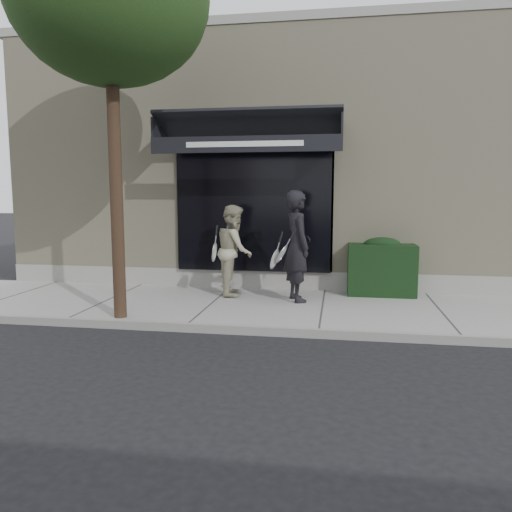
% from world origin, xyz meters
% --- Properties ---
extents(ground, '(80.00, 80.00, 0.00)m').
position_xyz_m(ground, '(0.00, 0.00, 0.00)').
color(ground, black).
rests_on(ground, ground).
extents(sidewalk, '(20.00, 3.00, 0.12)m').
position_xyz_m(sidewalk, '(0.00, 0.00, 0.06)').
color(sidewalk, gray).
rests_on(sidewalk, ground).
extents(curb, '(20.00, 0.10, 0.14)m').
position_xyz_m(curb, '(0.00, -1.55, 0.07)').
color(curb, gray).
rests_on(curb, ground).
extents(building_facade, '(14.30, 8.04, 5.64)m').
position_xyz_m(building_facade, '(-0.01, 4.96, 2.74)').
color(building_facade, beige).
rests_on(building_facade, ground).
extents(hedge, '(1.30, 0.70, 1.14)m').
position_xyz_m(hedge, '(1.10, 1.25, 0.66)').
color(hedge, black).
rests_on(hedge, sidewalk).
extents(street_tree, '(3.00, 3.00, 6.28)m').
position_xyz_m(street_tree, '(-3.20, -1.30, 4.98)').
color(street_tree, black).
rests_on(street_tree, ground).
extents(pedestrian_front, '(0.85, 0.96, 2.05)m').
position_xyz_m(pedestrian_front, '(-0.49, 0.41, 1.14)').
color(pedestrian_front, black).
rests_on(pedestrian_front, sidewalk).
extents(pedestrian_back, '(0.85, 0.98, 1.77)m').
position_xyz_m(pedestrian_back, '(-1.75, 0.79, 1.00)').
color(pedestrian_back, '#B2AD8E').
rests_on(pedestrian_back, sidewalk).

